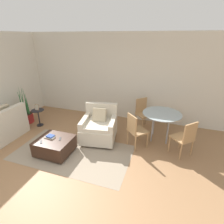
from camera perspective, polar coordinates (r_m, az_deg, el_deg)
name	(u,v)px	position (r m, az deg, el deg)	size (l,w,h in m)	color
ground_plane	(57,183)	(3.81, -17.44, -21.25)	(20.00, 20.00, 0.00)	#936B47
wall_back	(112,77)	(5.85, 0.01, 11.30)	(12.00, 0.06, 2.75)	beige
area_rug	(73,152)	(4.49, -12.62, -12.74)	(2.81, 1.52, 0.01)	gray
armchair	(99,127)	(4.73, -4.20, -4.99)	(1.02, 1.04, 0.93)	beige
ottoman	(55,145)	(4.48, -18.14, -10.30)	(0.80, 0.72, 0.39)	#382319
book_stack	(50,137)	(4.46, -19.57, -7.62)	(0.24, 0.16, 0.06)	beige
tv_remote_primary	(41,142)	(4.38, -22.16, -9.02)	(0.13, 0.15, 0.01)	black
tv_remote_secondary	(60,139)	(4.35, -16.58, -8.37)	(0.10, 0.14, 0.01)	black
potted_plant	(26,115)	(6.34, -26.27, -0.87)	(0.43, 0.43, 1.24)	maroon
side_table	(38,115)	(5.90, -22.93, -0.83)	(0.38, 0.38, 0.53)	black
picture_frame	(37,107)	(5.81, -23.31, 1.41)	(0.15, 0.07, 0.18)	#8C6647
dining_table	(162,117)	(4.77, 15.92, -1.51)	(1.01, 1.01, 0.77)	#99A8AD
dining_chair_near_left	(135,129)	(4.37, 7.54, -5.43)	(0.59, 0.59, 0.90)	tan
dining_chair_near_right	(185,137)	(4.35, 22.84, -7.43)	(0.59, 0.59, 0.90)	tan
dining_chair_far_left	(143,111)	(5.41, 10.04, 0.30)	(0.59, 0.59, 0.90)	tan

